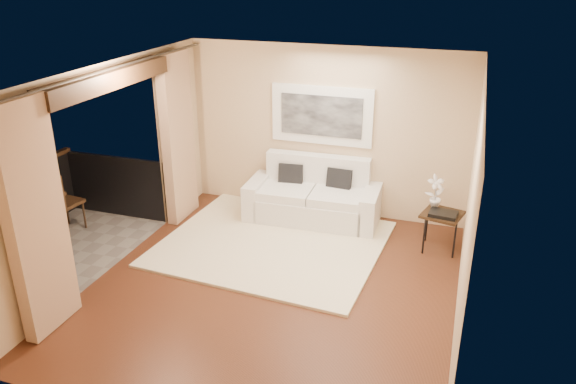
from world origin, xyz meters
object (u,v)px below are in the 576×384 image
at_px(sofa, 314,199).
at_px(side_table, 442,217).
at_px(balcony_chair_near, 16,235).
at_px(balcony_chair_far, 59,198).
at_px(bistro_table, 37,203).
at_px(ice_bucket, 34,187).
at_px(orchid, 436,192).

bearing_deg(sofa, side_table, -13.32).
distance_m(sofa, balcony_chair_near, 4.31).
xyz_separation_m(sofa, balcony_chair_far, (-3.48, -1.68, 0.23)).
height_order(bistro_table, balcony_chair_far, balcony_chair_far).
bearing_deg(side_table, bistro_table, -163.86).
relative_size(side_table, bistro_table, 0.89).
bearing_deg(ice_bucket, balcony_chair_far, 42.16).
xyz_separation_m(orchid, bistro_table, (-5.45, -1.75, -0.19)).
bearing_deg(balcony_chair_near, sofa, 37.44).
height_order(sofa, bistro_table, sofa).
height_order(side_table, ice_bucket, ice_bucket).
relative_size(sofa, side_table, 3.34).
relative_size(balcony_chair_near, ice_bucket, 4.30).
height_order(side_table, bistro_table, bistro_table).
bearing_deg(ice_bucket, side_table, 14.58).
bearing_deg(ice_bucket, orchid, 16.21).
bearing_deg(orchid, sofa, 172.02).
distance_m(bistro_table, balcony_chair_near, 0.78).
bearing_deg(side_table, sofa, 168.73).
xyz_separation_m(balcony_chair_near, ice_bucket, (-0.38, 0.85, 0.32)).
relative_size(sofa, ice_bucket, 10.52).
distance_m(side_table, ice_bucket, 5.90).
xyz_separation_m(side_table, ice_bucket, (-5.71, -1.48, 0.30)).
relative_size(orchid, ice_bucket, 2.51).
bearing_deg(side_table, orchid, 133.79).
height_order(sofa, ice_bucket, sofa).
distance_m(orchid, balcony_chair_far, 5.54).
xyz_separation_m(side_table, bistro_table, (-5.58, -1.62, 0.12)).
bearing_deg(orchid, balcony_chair_far, -165.15).
relative_size(sofa, balcony_chair_far, 2.11).
relative_size(balcony_chair_far, balcony_chair_near, 1.16).
distance_m(bistro_table, balcony_chair_far, 0.35).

